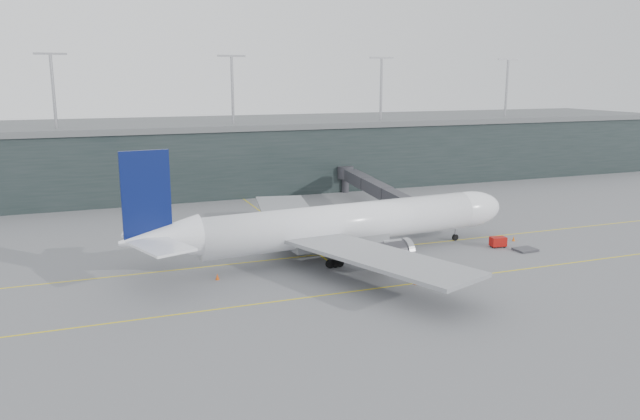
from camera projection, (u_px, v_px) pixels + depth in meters
name	position (u px, v px, depth m)	size (l,w,h in m)	color
ground	(278.00, 251.00, 90.86)	(320.00, 320.00, 0.00)	#5D5E63
taxiline_a	(286.00, 258.00, 87.20)	(160.00, 0.25, 0.02)	yellow
taxiline_b	(328.00, 295.00, 72.58)	(160.00, 0.25, 0.02)	yellow
taxiline_lead_main	(272.00, 220.00, 110.88)	(0.25, 60.00, 0.02)	yellow
terminal	(203.00, 154.00, 142.28)	(240.00, 36.00, 29.00)	#1D2726
main_aircraft	(341.00, 225.00, 87.21)	(58.45, 54.70, 16.38)	white
jet_bridge	(369.00, 187.00, 118.37)	(7.56, 43.65, 5.79)	#302F35
gse_cart	(498.00, 242.00, 92.76)	(2.45, 1.75, 1.54)	#9F0F0B
baggage_dolly	(525.00, 249.00, 90.97)	(3.08, 2.46, 0.31)	#39383E
uld_a	(219.00, 233.00, 97.40)	(2.15, 1.82, 1.77)	#333237
uld_b	(253.00, 230.00, 99.88)	(2.08, 1.74, 1.74)	#333237
uld_c	(256.00, 228.00, 100.57)	(2.07, 1.73, 1.74)	#333237
cone_nose	(514.00, 239.00, 96.30)	(0.48, 0.48, 0.77)	orange
cone_wing_stbd	(416.00, 281.00, 76.13)	(0.50, 0.50, 0.79)	#D5610B
cone_wing_port	(320.00, 225.00, 105.25)	(0.47, 0.47, 0.75)	orange
cone_tail	(217.00, 277.00, 77.87)	(0.50, 0.50, 0.80)	#CC460B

